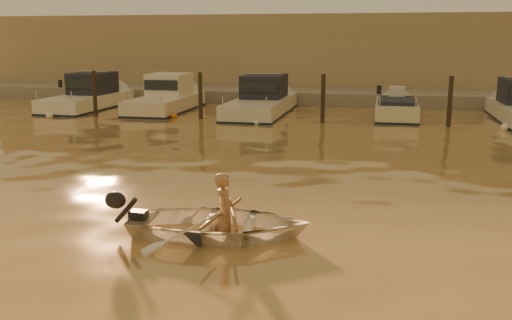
% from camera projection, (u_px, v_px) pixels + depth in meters
% --- Properties ---
extents(ground_plane, '(160.00, 160.00, 0.00)m').
position_uv_depth(ground_plane, '(253.00, 230.00, 10.49)').
color(ground_plane, olive).
rests_on(ground_plane, ground).
extents(dinghy, '(3.45, 2.63, 0.67)m').
position_uv_depth(dinghy, '(219.00, 224.00, 10.16)').
color(dinghy, white).
rests_on(dinghy, ground_plane).
extents(person, '(0.40, 0.56, 1.45)m').
position_uv_depth(person, '(225.00, 213.00, 10.10)').
color(person, '#A47952').
rests_on(person, dinghy).
extents(outboard_motor, '(0.94, 0.49, 0.70)m').
position_uv_depth(outboard_motor, '(138.00, 217.00, 10.31)').
color(outboard_motor, black).
rests_on(outboard_motor, dinghy).
extents(oar_port, '(0.71, 2.01, 0.13)m').
position_uv_depth(oar_port, '(233.00, 213.00, 10.09)').
color(oar_port, brown).
rests_on(oar_port, dinghy).
extents(oar_starboard, '(0.20, 2.10, 0.13)m').
position_uv_depth(oar_starboard, '(222.00, 213.00, 10.11)').
color(oar_starboard, brown).
rests_on(oar_starboard, dinghy).
extents(moored_boat_0, '(2.16, 6.90, 1.75)m').
position_uv_depth(moored_boat_0, '(87.00, 96.00, 28.21)').
color(moored_boat_0, white).
rests_on(moored_boat_0, ground_plane).
extents(moored_boat_1, '(2.18, 6.50, 1.75)m').
position_uv_depth(moored_boat_1, '(165.00, 98.00, 27.33)').
color(moored_boat_1, beige).
rests_on(moored_boat_1, ground_plane).
extents(moored_boat_2, '(2.29, 7.66, 1.75)m').
position_uv_depth(moored_boat_2, '(261.00, 100.00, 26.33)').
color(moored_boat_2, silver).
rests_on(moored_boat_2, ground_plane).
extents(moored_boat_3, '(1.77, 5.21, 0.95)m').
position_uv_depth(moored_boat_3, '(396.00, 113.00, 25.11)').
color(moored_boat_3, beige).
rests_on(moored_boat_3, ground_plane).
extents(piling_0, '(0.18, 0.18, 2.20)m').
position_uv_depth(piling_0, '(95.00, 95.00, 25.71)').
color(piling_0, '#2D2319').
rests_on(piling_0, ground_plane).
extents(piling_1, '(0.18, 0.18, 2.20)m').
position_uv_depth(piling_1, '(200.00, 98.00, 24.64)').
color(piling_1, '#2D2319').
rests_on(piling_1, ground_plane).
extents(piling_2, '(0.18, 0.18, 2.20)m').
position_uv_depth(piling_2, '(323.00, 101.00, 23.51)').
color(piling_2, '#2D2319').
rests_on(piling_2, ground_plane).
extents(piling_3, '(0.18, 0.18, 2.20)m').
position_uv_depth(piling_3, '(450.00, 104.00, 22.44)').
color(piling_3, '#2D2319').
rests_on(piling_3, ground_plane).
extents(fender_a, '(0.30, 0.30, 0.30)m').
position_uv_depth(fender_a, '(49.00, 116.00, 25.08)').
color(fender_a, white).
rests_on(fender_a, ground_plane).
extents(fender_b, '(0.30, 0.30, 0.30)m').
position_uv_depth(fender_b, '(174.00, 116.00, 24.97)').
color(fender_b, orange).
rests_on(fender_b, ground_plane).
extents(fender_c, '(0.30, 0.30, 0.30)m').
position_uv_depth(fender_c, '(257.00, 122.00, 23.15)').
color(fender_c, white).
rests_on(fender_c, ground_plane).
extents(fender_d, '(0.30, 0.30, 0.30)m').
position_uv_depth(fender_d, '(407.00, 121.00, 23.31)').
color(fender_d, '#DF491A').
rests_on(fender_d, ground_plane).
extents(fender_e, '(0.30, 0.30, 0.30)m').
position_uv_depth(fender_e, '(505.00, 127.00, 21.79)').
color(fender_e, white).
rests_on(fender_e, ground_plane).
extents(quay, '(52.00, 4.00, 1.00)m').
position_uv_depth(quay, '(341.00, 100.00, 30.97)').
color(quay, gray).
rests_on(quay, ground_plane).
extents(waterfront_building, '(46.00, 7.00, 4.80)m').
position_uv_depth(waterfront_building, '(349.00, 55.00, 35.74)').
color(waterfront_building, '#9E8466').
rests_on(waterfront_building, quay).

